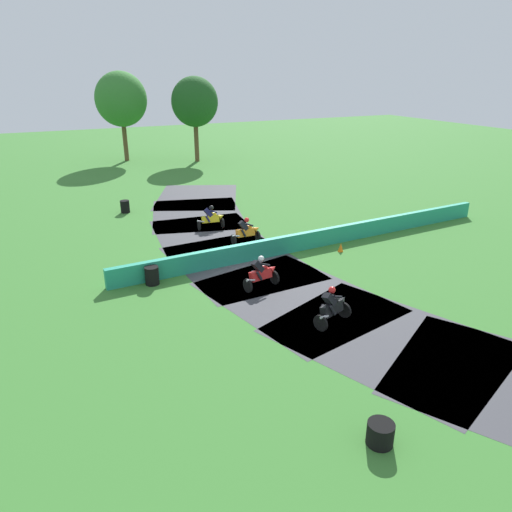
# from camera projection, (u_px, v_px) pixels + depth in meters

# --- Properties ---
(ground_plane) EXTENTS (120.00, 120.00, 0.00)m
(ground_plane) POSITION_uv_depth(u_px,v_px,m) (238.00, 263.00, 22.70)
(ground_plane) COLOR #38752D
(track_asphalt) EXTENTS (11.09, 34.53, 0.01)m
(track_asphalt) POSITION_uv_depth(u_px,v_px,m) (263.00, 257.00, 23.33)
(track_asphalt) COLOR #3D3D42
(track_asphalt) RESTS_ON ground
(safety_barrier) EXTENTS (22.32, 1.55, 0.90)m
(safety_barrier) POSITION_uv_depth(u_px,v_px,m) (322.00, 237.00, 24.75)
(safety_barrier) COLOR #239375
(safety_barrier) RESTS_ON ground
(motorcycle_lead_yellow) EXTENTS (1.71, 0.95, 1.42)m
(motorcycle_lead_yellow) POSITION_uv_depth(u_px,v_px,m) (211.00, 218.00, 27.38)
(motorcycle_lead_yellow) COLOR black
(motorcycle_lead_yellow) RESTS_ON ground
(motorcycle_chase_orange) EXTENTS (1.68, 0.73, 1.43)m
(motorcycle_chase_orange) POSITION_uv_depth(u_px,v_px,m) (247.00, 231.00, 25.06)
(motorcycle_chase_orange) COLOR black
(motorcycle_chase_orange) RESTS_ON ground
(motorcycle_trailing_red) EXTENTS (1.67, 0.96, 1.43)m
(motorcycle_trailing_red) POSITION_uv_depth(u_px,v_px,m) (262.00, 273.00, 19.94)
(motorcycle_trailing_red) COLOR black
(motorcycle_trailing_red) RESTS_ON ground
(motorcycle_fourth_black) EXTENTS (1.68, 1.15, 1.43)m
(motorcycle_fourth_black) POSITION_uv_depth(u_px,v_px,m) (333.00, 306.00, 17.12)
(motorcycle_fourth_black) COLOR black
(motorcycle_fourth_black) RESTS_ON ground
(tire_stack_near) EXTENTS (0.57, 0.57, 0.80)m
(tire_stack_near) POSITION_uv_depth(u_px,v_px,m) (125.00, 207.00, 30.50)
(tire_stack_near) COLOR black
(tire_stack_near) RESTS_ON ground
(tire_stack_mid_a) EXTENTS (0.60, 0.60, 0.80)m
(tire_stack_mid_a) POSITION_uv_depth(u_px,v_px,m) (152.00, 276.00, 20.29)
(tire_stack_mid_a) COLOR black
(tire_stack_mid_a) RESTS_ON ground
(tire_stack_mid_b) EXTENTS (0.68, 0.68, 0.60)m
(tire_stack_mid_b) POSITION_uv_depth(u_px,v_px,m) (380.00, 434.00, 11.62)
(tire_stack_mid_b) COLOR black
(tire_stack_mid_b) RESTS_ON ground
(traffic_cone) EXTENTS (0.28, 0.28, 0.44)m
(traffic_cone) POSITION_uv_depth(u_px,v_px,m) (341.00, 247.00, 24.01)
(traffic_cone) COLOR orange
(traffic_cone) RESTS_ON ground
(tree_far_left) EXTENTS (4.51, 4.51, 8.11)m
(tree_far_left) POSITION_uv_depth(u_px,v_px,m) (195.00, 102.00, 45.73)
(tree_far_left) COLOR brown
(tree_far_left) RESTS_ON ground
(tree_far_right) EXTENTS (4.97, 4.97, 8.57)m
(tree_far_right) POSITION_uv_depth(u_px,v_px,m) (121.00, 99.00, 45.97)
(tree_far_right) COLOR brown
(tree_far_right) RESTS_ON ground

